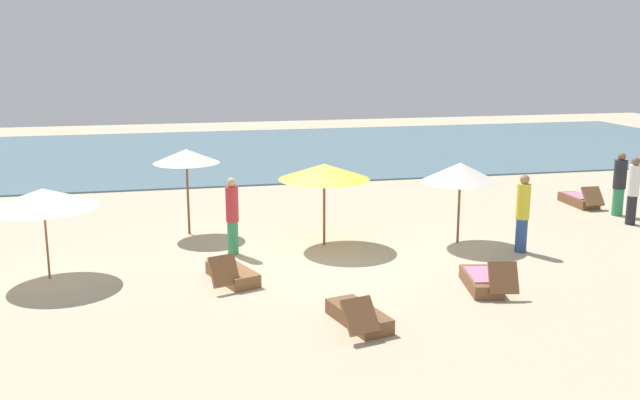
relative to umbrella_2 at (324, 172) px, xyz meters
The scene contains 14 objects.
ground_plane 2.21m from the umbrella_2, 110.21° to the right, with size 60.00×60.00×0.00m, color #BCAD8E.
ocean_water 16.00m from the umbrella_2, 91.47° to the left, with size 48.00×16.00×0.06m, color slate.
umbrella_2 is the anchor object (origin of this frame).
umbrella_3 6.49m from the umbrella_2, 168.77° to the right, with size 2.30×2.30×1.98m.
umbrella_4 3.39m from the umbrella_2, ahead, with size 1.94×1.94×2.06m.
umbrella_5 3.74m from the umbrella_2, 150.83° to the left, with size 1.73×1.73×2.27m.
lounger_0 3.85m from the umbrella_2, 137.65° to the right, with size 1.10×1.73×0.75m.
lounger_1 4.95m from the umbrella_2, 58.25° to the right, with size 0.90×1.72×0.74m.
lounger_2 9.32m from the umbrella_2, 16.48° to the left, with size 0.64×1.71×0.69m.
lounger_3 5.54m from the umbrella_2, 96.24° to the right, with size 0.97×1.77×0.70m.
person_0 2.50m from the umbrella_2, behind, with size 0.34×0.34×1.87m.
person_2 8.87m from the umbrella_2, ahead, with size 0.44×0.44×1.90m.
person_3 4.89m from the umbrella_2, 20.00° to the right, with size 0.43×0.43×1.91m.
person_4 9.24m from the umbrella_2, ahead, with size 0.40×0.40×1.86m.
Camera 1 is at (-3.51, -15.81, 4.98)m, focal length 40.29 mm.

